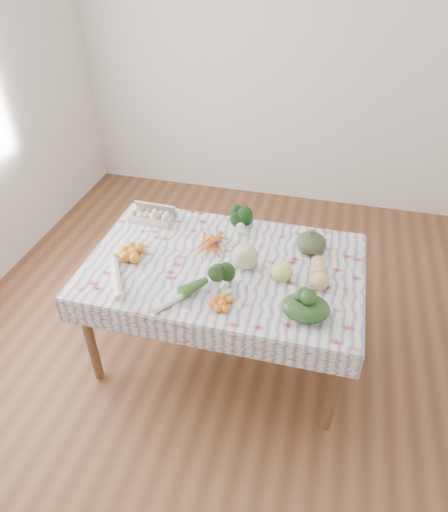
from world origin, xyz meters
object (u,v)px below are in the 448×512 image
at_px(dining_table, 224,274).
at_px(butternut_squash, 319,273).
at_px(egg_carton, 151,217).
at_px(cabbage, 245,256).
at_px(grapefruit, 282,271).
at_px(kabocha_squash, 311,243).

bearing_deg(dining_table, butternut_squash, -1.62).
xyz_separation_m(egg_carton, cabbage, (0.72, -0.32, 0.04)).
relative_size(butternut_squash, grapefruit, 1.93).
distance_m(kabocha_squash, butternut_squash, 0.29).
bearing_deg(butternut_squash, kabocha_squash, 98.22).
relative_size(kabocha_squash, cabbage, 1.21).
bearing_deg(butternut_squash, dining_table, 171.73).
bearing_deg(kabocha_squash, egg_carton, 176.94).
xyz_separation_m(kabocha_squash, cabbage, (-0.36, -0.26, 0.02)).
bearing_deg(grapefruit, kabocha_squash, 67.57).
bearing_deg(cabbage, dining_table, -178.79).
height_order(kabocha_squash, cabbage, cabbage).
height_order(cabbage, butternut_squash, cabbage).
distance_m(egg_carton, cabbage, 0.79).
height_order(dining_table, cabbage, cabbage).
bearing_deg(kabocha_squash, cabbage, -144.64).
bearing_deg(kabocha_squash, dining_table, -152.01).
relative_size(egg_carton, grapefruit, 2.38).
bearing_deg(kabocha_squash, grapefruit, -112.43).
bearing_deg(butternut_squash, grapefruit, -174.35).
distance_m(egg_carton, grapefruit, 1.03).
height_order(egg_carton, butternut_squash, butternut_squash).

